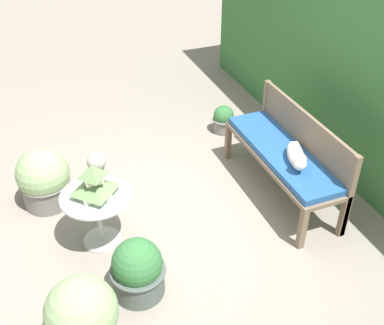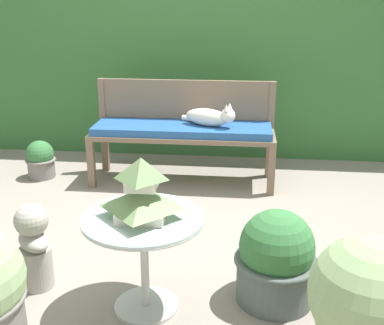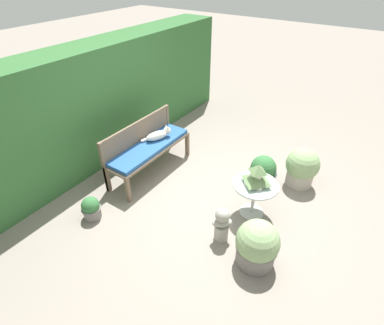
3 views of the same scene
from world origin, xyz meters
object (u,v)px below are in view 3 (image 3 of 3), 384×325
at_px(pagoda_birdhouse, 257,176).
at_px(potted_plant_bench_left, 257,245).
at_px(garden_bust, 222,224).
at_px(garden_bench, 150,149).
at_px(potted_plant_table_far, 302,168).
at_px(patio_table, 255,191).
at_px(potted_plant_table_near, 91,208).
at_px(potted_plant_bench_right, 263,172).
at_px(cat, 159,135).

bearing_deg(pagoda_birdhouse, potted_plant_bench_left, -152.79).
xyz_separation_m(garden_bust, potted_plant_bench_left, (-0.08, -0.52, 0.03)).
bearing_deg(garden_bench, potted_plant_table_far, -64.05).
height_order(patio_table, potted_plant_table_near, patio_table).
xyz_separation_m(patio_table, pagoda_birdhouse, (-0.00, 0.00, 0.25)).
relative_size(garden_bench, potted_plant_bench_right, 3.03).
bearing_deg(potted_plant_table_far, pagoda_birdhouse, 161.63).
distance_m(patio_table, pagoda_birdhouse, 0.25).
bearing_deg(potted_plant_bench_left, potted_plant_table_near, 105.22).
height_order(potted_plant_bench_right, potted_plant_bench_left, potted_plant_bench_left).
bearing_deg(patio_table, potted_plant_table_far, -18.37).
distance_m(potted_plant_table_near, potted_plant_table_far, 3.29).
bearing_deg(garden_bust, potted_plant_bench_left, -50.77).
bearing_deg(potted_plant_table_far, potted_plant_bench_right, 125.42).
relative_size(garden_bench, cat, 3.31).
xyz_separation_m(potted_plant_bench_left, potted_plant_table_near, (-0.61, 2.26, -0.13)).
xyz_separation_m(cat, patio_table, (-0.21, -1.89, -0.19)).
xyz_separation_m(garden_bench, patio_table, (0.03, -1.89, -0.03)).
height_order(potted_plant_bench_right, potted_plant_table_far, potted_plant_table_far).
distance_m(patio_table, potted_plant_table_far, 1.12).
bearing_deg(potted_plant_bench_left, garden_bench, 72.51).
bearing_deg(pagoda_birdhouse, garden_bench, 91.05).
distance_m(potted_plant_bench_left, potted_plant_table_near, 2.34).
xyz_separation_m(patio_table, garden_bust, (-0.67, 0.14, -0.16)).
bearing_deg(potted_plant_table_far, potted_plant_table_near, 137.53).
height_order(cat, garden_bust, cat).
distance_m(potted_plant_bench_right, potted_plant_bench_left, 1.55).
bearing_deg(potted_plant_table_far, cat, 110.75).
bearing_deg(pagoda_birdhouse, garden_bust, 168.40).
height_order(cat, potted_plant_bench_left, cat).
distance_m(potted_plant_bench_right, potted_plant_table_near, 2.69).
distance_m(potted_plant_bench_right, potted_plant_table_far, 0.63).
xyz_separation_m(potted_plant_bench_left, potted_plant_table_far, (1.81, 0.04, 0.03)).
relative_size(potted_plant_bench_right, potted_plant_table_far, 0.81).
xyz_separation_m(garden_bench, pagoda_birdhouse, (0.03, -1.89, 0.22)).
relative_size(pagoda_birdhouse, potted_plant_bench_left, 0.52).
height_order(potted_plant_bench_right, potted_plant_table_near, potted_plant_bench_right).
distance_m(cat, patio_table, 1.91).
bearing_deg(potted_plant_bench_right, potted_plant_table_near, 140.30).
bearing_deg(potted_plant_table_far, garden_bust, 164.21).
bearing_deg(patio_table, potted_plant_bench_right, 12.46).
bearing_deg(patio_table, cat, 83.65).
relative_size(garden_bench, potted_plant_bench_left, 2.59).
relative_size(patio_table, potted_plant_bench_left, 1.01).
bearing_deg(garden_bust, garden_bench, 118.38).
bearing_deg(pagoda_birdhouse, potted_plant_bench_right, 12.46).
xyz_separation_m(patio_table, potted_plant_table_near, (-1.37, 1.87, -0.26)).
bearing_deg(potted_plant_bench_right, patio_table, -167.54).
bearing_deg(patio_table, garden_bench, 91.05).
bearing_deg(potted_plant_table_near, cat, 0.62).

